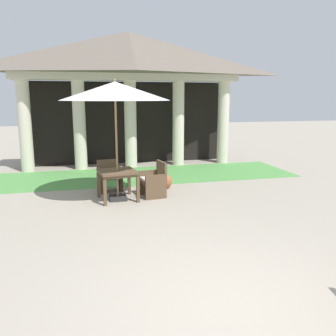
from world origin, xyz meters
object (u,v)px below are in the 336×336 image
object	(u,v)px
patio_table_mid_left	(117,175)
terracotta_urn	(166,181)
patio_chair_mid_left_east	(154,181)
patio_umbrella_mid_left	(115,92)
patio_chair_mid_left_north	(110,176)

from	to	relation	value
patio_table_mid_left	terracotta_urn	bearing A→B (deg)	29.96
patio_table_mid_left	terracotta_urn	distance (m)	1.67
patio_chair_mid_left_east	terracotta_urn	size ratio (longest dim) A/B	1.87
patio_table_mid_left	patio_chair_mid_left_east	distance (m)	0.96
patio_table_mid_left	patio_umbrella_mid_left	world-z (taller)	patio_umbrella_mid_left
patio_table_mid_left	terracotta_urn	world-z (taller)	patio_table_mid_left
patio_umbrella_mid_left	terracotta_urn	distance (m)	2.88
patio_table_mid_left	patio_chair_mid_left_north	distance (m)	0.95
patio_table_mid_left	patio_chair_mid_left_north	size ratio (longest dim) A/B	1.17
terracotta_urn	patio_table_mid_left	bearing A→B (deg)	-150.04
patio_umbrella_mid_left	terracotta_urn	size ratio (longest dim) A/B	6.12
patio_umbrella_mid_left	patio_chair_mid_left_north	size ratio (longest dim) A/B	3.51
patio_chair_mid_left_north	patio_chair_mid_left_east	xyz separation A→B (m)	(1.04, -0.79, 0.01)
patio_chair_mid_left_north	patio_table_mid_left	bearing A→B (deg)	90.00
patio_table_mid_left	patio_umbrella_mid_left	distance (m)	1.96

